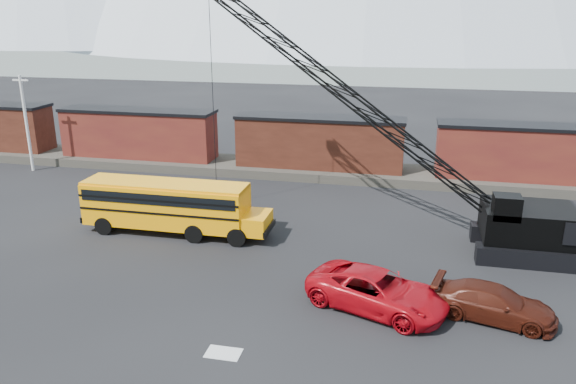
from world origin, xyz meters
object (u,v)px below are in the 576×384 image
(red_pickup, at_px, (377,291))
(maroon_suv, at_px, (494,303))
(school_bus, at_px, (171,205))
(crawler_crane, at_px, (348,95))

(red_pickup, distance_m, maroon_suv, 5.06)
(school_bus, distance_m, red_pickup, 14.44)
(red_pickup, height_order, crawler_crane, crawler_crane)
(red_pickup, height_order, maroon_suv, red_pickup)
(red_pickup, relative_size, maroon_suv, 1.22)
(red_pickup, bearing_deg, school_bus, 83.60)
(school_bus, xyz_separation_m, red_pickup, (12.83, -6.58, -0.90))
(school_bus, height_order, maroon_suv, school_bus)
(red_pickup, xyz_separation_m, crawler_crane, (-2.75, 9.90, 7.34))
(red_pickup, bearing_deg, crawler_crane, 36.27)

